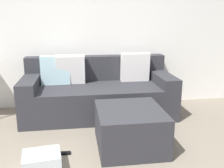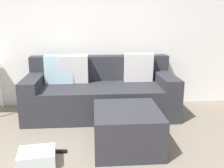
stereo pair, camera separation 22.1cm
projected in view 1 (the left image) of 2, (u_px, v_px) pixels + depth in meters
The scene contains 5 objects.
wall_back at pixel (87, 20), 4.09m from camera, with size 5.81×0.10×2.80m, color silver.
couch_sectional at pixel (97, 92), 3.92m from camera, with size 2.20×0.98×0.91m.
ottoman at pixel (130, 128), 2.92m from camera, with size 0.73×0.81×0.45m, color #2D2D33.
storage_bin at pixel (42, 160), 2.53m from camera, with size 0.36×0.29×0.15m, color silver.
remote_by_storage_bin at pixel (64, 153), 2.78m from camera, with size 0.15×0.05×0.02m, color black.
Camera 1 is at (-0.21, -1.84, 1.44)m, focal length 41.16 mm.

